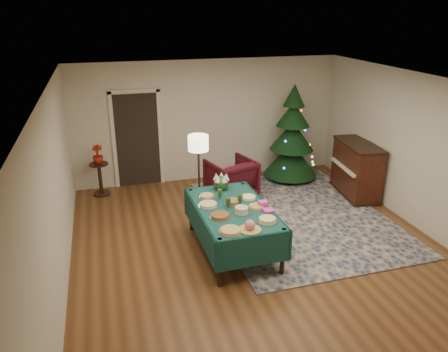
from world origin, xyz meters
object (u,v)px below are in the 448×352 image
object	(u,v)px
side_table	(100,180)
potted_plant	(98,158)
floor_lamp	(198,148)
piano	(356,170)
christmas_tree	(292,138)
armchair	(231,176)
buffet_table	(233,216)
gift_box	(263,204)

from	to	relation	value
side_table	potted_plant	world-z (taller)	potted_plant
floor_lamp	piano	world-z (taller)	floor_lamp
potted_plant	christmas_tree	xyz separation A→B (m)	(4.24, -0.24, 0.17)
armchair	potted_plant	distance (m)	2.78
buffet_table	piano	world-z (taller)	piano
buffet_table	christmas_tree	world-z (taller)	christmas_tree
gift_box	potted_plant	xyz separation A→B (m)	(-2.49, 3.05, -0.01)
gift_box	christmas_tree	distance (m)	3.32
armchair	piano	size ratio (longest dim) A/B	0.65
potted_plant	piano	distance (m)	5.38
armchair	floor_lamp	bearing A→B (deg)	19.80
buffet_table	floor_lamp	distance (m)	1.67
buffet_table	armchair	size ratio (longest dim) A/B	2.24
potted_plant	christmas_tree	bearing A→B (deg)	-3.24
armchair	side_table	world-z (taller)	armchair
armchair	side_table	xyz separation A→B (m)	(-2.62, 0.85, -0.11)
christmas_tree	buffet_table	bearing A→B (deg)	-129.42
armchair	piano	world-z (taller)	piano
buffet_table	christmas_tree	bearing A→B (deg)	50.58
christmas_tree	piano	xyz separation A→B (m)	(0.92, -1.24, -0.43)
gift_box	christmas_tree	xyz separation A→B (m)	(1.75, 2.81, 0.16)
side_table	piano	distance (m)	5.37
potted_plant	gift_box	bearing A→B (deg)	-50.82
armchair	floor_lamp	world-z (taller)	floor_lamp
christmas_tree	piano	bearing A→B (deg)	-53.41
side_table	christmas_tree	size ratio (longest dim) A/B	0.32
buffet_table	side_table	size ratio (longest dim) A/B	2.86
christmas_tree	armchair	bearing A→B (deg)	-159.39
piano	floor_lamp	bearing A→B (deg)	179.25
gift_box	piano	size ratio (longest dim) A/B	0.09
floor_lamp	piano	distance (m)	3.43
buffet_table	armchair	distance (m)	2.18
gift_box	armchair	bearing A→B (deg)	86.40
floor_lamp	christmas_tree	xyz separation A→B (m)	(2.43, 1.20, -0.34)
gift_box	floor_lamp	size ratio (longest dim) A/B	0.08
side_table	potted_plant	xyz separation A→B (m)	(0.00, -0.00, 0.47)
piano	buffet_table	bearing A→B (deg)	-155.18
armchair	christmas_tree	xyz separation A→B (m)	(1.61, 0.61, 0.54)
side_table	armchair	bearing A→B (deg)	-17.87
gift_box	floor_lamp	bearing A→B (deg)	112.69
christmas_tree	piano	world-z (taller)	christmas_tree
armchair	christmas_tree	size ratio (longest dim) A/B	0.41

